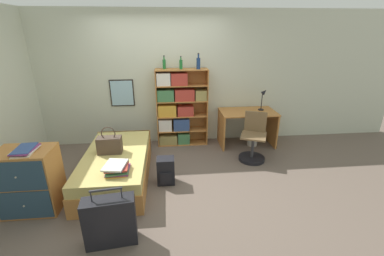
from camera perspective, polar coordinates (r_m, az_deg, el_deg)
ground_plane at (r=4.27m, az=-6.67°, el=-10.58°), size 14.00×14.00×0.00m
wall_back at (r=5.18m, az=-7.13°, el=10.61°), size 10.00×0.09×2.60m
bed at (r=4.25m, az=-16.32°, el=-8.00°), size 0.96×1.85×0.45m
handbag at (r=4.11m, az=-17.84°, el=-3.52°), size 0.36×0.18×0.43m
book_stack_on_bed at (r=3.59m, az=-16.38°, el=-8.50°), size 0.34×0.38×0.12m
suitcase at (r=3.09m, az=-17.70°, el=-19.15°), size 0.57×0.27×0.70m
dresser at (r=3.93m, az=-32.32°, el=-9.87°), size 0.68×0.50×0.85m
magazine_pile_on_dresser at (r=3.70m, az=-33.12°, el=-4.12°), size 0.26×0.37×0.04m
bookcase at (r=5.11m, az=-3.22°, el=4.44°), size 1.00×0.30×1.53m
bottle_green at (r=4.97m, az=-6.20°, el=14.00°), size 0.06×0.06×0.25m
bottle_brown at (r=4.93m, az=-2.48°, el=14.01°), size 0.06×0.06×0.24m
bottle_clear at (r=4.93m, az=1.43°, el=14.25°), size 0.07×0.07×0.29m
desk at (r=5.27m, az=12.16°, el=1.37°), size 1.09×0.65×0.71m
desk_lamp at (r=5.28m, az=15.61°, el=6.95°), size 0.16×0.11×0.44m
desk_chair at (r=4.76m, az=13.37°, el=-3.70°), size 0.56×0.56×0.86m
backpack at (r=4.00m, az=-5.85°, el=-9.46°), size 0.27×0.25×0.42m
waste_bin at (r=5.38m, az=13.29°, el=-2.28°), size 0.20×0.20×0.29m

